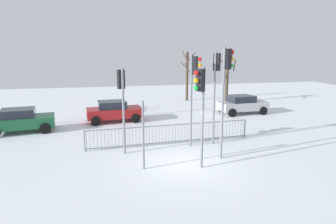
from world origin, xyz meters
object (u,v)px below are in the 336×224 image
car_red_near (114,111)px  bare_tree_left (187,75)px  traffic_light_rear_left (201,95)px  car_green_trailing (21,120)px  traffic_light_rear_right (122,91)px  direction_sign_post (145,131)px  traffic_light_mid_left (216,77)px  traffic_light_foreground_left (194,80)px  car_silver_mid (242,104)px  bare_tree_centre (227,78)px  traffic_light_foreground_right (226,78)px

car_red_near → bare_tree_left: size_ratio=0.80×
traffic_light_rear_left → car_green_trailing: (-8.90, 7.83, -2.41)m
traffic_light_rear_right → car_green_trailing: 8.13m
traffic_light_rear_right → bare_tree_left: size_ratio=0.85×
traffic_light_rear_left → direction_sign_post: bearing=53.0°
traffic_light_rear_right → traffic_light_mid_left: size_ratio=0.85×
traffic_light_foreground_left → direction_sign_post: bearing=-15.7°
direction_sign_post → car_green_trailing: size_ratio=0.74×
traffic_light_rear_left → car_red_near: size_ratio=1.10×
traffic_light_rear_right → bare_tree_left: bare_tree_left is taller
traffic_light_mid_left → car_silver_mid: size_ratio=1.26×
car_silver_mid → traffic_light_foreground_left: bearing=-135.4°
car_green_trailing → bare_tree_left: size_ratio=0.81×
car_green_trailing → car_red_near: bearing=8.5°
bare_tree_left → bare_tree_centre: bare_tree_left is taller
traffic_light_foreground_right → car_silver_mid: (5.35, 9.02, -2.98)m
traffic_light_rear_right → traffic_light_foreground_left: bearing=-18.4°
traffic_light_rear_right → direction_sign_post: bearing=-93.4°
traffic_light_rear_right → car_green_trailing: size_ratio=1.04×
traffic_light_rear_right → bare_tree_left: 16.30m
traffic_light_foreground_left → bare_tree_left: (3.72, 14.28, -0.92)m
traffic_light_rear_right → direction_sign_post: size_ratio=1.42×
traffic_light_foreground_right → traffic_light_mid_left: 2.22m
direction_sign_post → traffic_light_rear_right: bearing=105.9°
traffic_light_foreground_left → car_green_trailing: (-9.54, 4.89, -2.73)m
traffic_light_mid_left → traffic_light_rear_right: bearing=-124.2°
traffic_light_rear_left → bare_tree_centre: bare_tree_centre is taller
traffic_light_mid_left → car_red_near: (-5.11, 6.32, -2.83)m
car_red_near → bare_tree_centre: 12.25m
car_red_near → traffic_light_foreground_left: bearing=-64.4°
car_red_near → traffic_light_mid_left: bearing=-55.9°
traffic_light_rear_right → car_red_near: 7.16m
direction_sign_post → car_silver_mid: (9.11, 9.57, -0.89)m
traffic_light_mid_left → bare_tree_left: size_ratio=1.00×
traffic_light_rear_right → bare_tree_centre: (10.66, 12.22, -0.64)m
car_silver_mid → traffic_light_foreground_right: bearing=-124.7°
traffic_light_foreground_left → traffic_light_foreground_right: bearing=57.3°
car_red_near → car_green_trailing: bearing=-168.6°
traffic_light_foreground_left → car_red_near: 8.07m
traffic_light_mid_left → traffic_light_rear_left: size_ratio=1.14×
car_silver_mid → bare_tree_left: bearing=105.1°
traffic_light_foreground_left → bare_tree_centre: 13.92m
traffic_light_mid_left → car_silver_mid: traffic_light_mid_left is taller
car_red_near → bare_tree_left: bearing=40.8°
traffic_light_rear_left → car_silver_mid: size_ratio=1.11×
traffic_light_foreground_right → traffic_light_mid_left: traffic_light_foreground_right is taller
bare_tree_centre → traffic_light_foreground_right: bearing=-113.7°
traffic_light_foreground_right → car_green_trailing: 12.81m
car_red_near → car_green_trailing: size_ratio=0.98×
traffic_light_rear_left → direction_sign_post: size_ratio=1.47×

